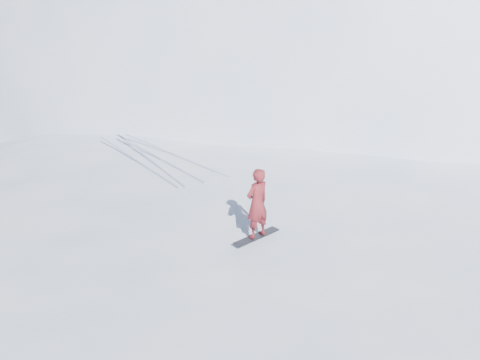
{
  "coord_description": "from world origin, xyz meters",
  "views": [
    {
      "loc": [
        -5.63,
        -11.0,
        8.55
      ],
      "look_at": [
        -0.71,
        0.24,
        3.5
      ],
      "focal_mm": 40.0,
      "sensor_mm": 36.0,
      "label": 1
    }
  ],
  "objects": [
    {
      "name": "board_tracks",
      "position": [
        -1.52,
        5.8,
        2.42
      ],
      "size": [
        2.97,
        5.96,
        0.04
      ],
      "color": "silver",
      "rests_on": "ground"
    },
    {
      "name": "peak_shoulder",
      "position": [
        10.0,
        20.0,
        0.0
      ],
      "size": [
        28.0,
        24.0,
        18.0
      ],
      "primitive_type": "ellipsoid",
      "color": "white",
      "rests_on": "ground"
    },
    {
      "name": "ground",
      "position": [
        0.0,
        0.0,
        0.0
      ],
      "size": [
        400.0,
        400.0,
        0.0
      ],
      "primitive_type": "plane",
      "color": "white",
      "rests_on": "ground"
    },
    {
      "name": "near_ridge",
      "position": [
        1.0,
        3.0,
        0.0
      ],
      "size": [
        36.0,
        28.0,
        4.8
      ],
      "primitive_type": "ellipsoid",
      "color": "white",
      "rests_on": "ground"
    },
    {
      "name": "wind_bumps",
      "position": [
        -0.56,
        2.12,
        0.0
      ],
      "size": [
        16.0,
        14.4,
        1.0
      ],
      "color": "white",
      "rests_on": "ground"
    },
    {
      "name": "snowboard",
      "position": [
        -0.71,
        -0.76,
        2.41
      ],
      "size": [
        1.32,
        0.63,
        0.02
      ],
      "primitive_type": "cube",
      "rotation": [
        0.0,
        0.0,
        0.3
      ],
      "color": "black",
      "rests_on": "near_ridge"
    },
    {
      "name": "snowboarder",
      "position": [
        -0.71,
        -0.76,
        3.29
      ],
      "size": [
        0.73,
        0.58,
        1.73
      ],
      "primitive_type": "imported",
      "rotation": [
        0.0,
        0.0,
        3.45
      ],
      "color": "maroon",
      "rests_on": "snowboard"
    },
    {
      "name": "summit_peak",
      "position": [
        22.0,
        26.0,
        0.0
      ],
      "size": [
        60.0,
        56.0,
        56.0
      ],
      "primitive_type": "ellipsoid",
      "color": "white",
      "rests_on": "ground"
    }
  ]
}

